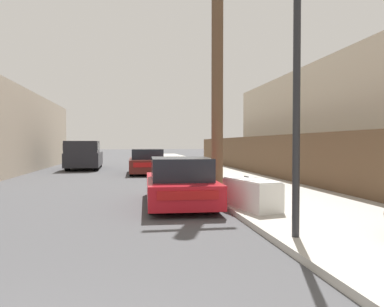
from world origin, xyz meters
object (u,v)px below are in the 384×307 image
(pickup_truck, at_px, (84,155))
(street_lamp, at_px, (297,81))
(parked_sports_car_red, at_px, (180,183))
(discarded_fridge, at_px, (251,194))
(utility_pole, at_px, (217,56))
(car_parked_mid, at_px, (147,162))

(pickup_truck, distance_m, street_lamp, 19.79)
(pickup_truck, bearing_deg, parked_sports_car_red, 104.69)
(pickup_truck, bearing_deg, discarded_fridge, 108.14)
(street_lamp, bearing_deg, utility_pole, 88.48)
(pickup_truck, xyz_separation_m, street_lamp, (5.64, -18.88, 1.75))
(parked_sports_car_red, distance_m, utility_pole, 4.79)
(car_parked_mid, height_order, utility_pole, utility_pole)
(discarded_fridge, distance_m, utility_pole, 5.50)
(discarded_fridge, relative_size, utility_pole, 0.21)
(car_parked_mid, distance_m, pickup_truck, 5.69)
(discarded_fridge, relative_size, street_lamp, 0.43)
(pickup_truck, relative_size, utility_pole, 0.62)
(discarded_fridge, bearing_deg, utility_pole, 77.16)
(discarded_fridge, xyz_separation_m, parked_sports_car_red, (-1.51, 1.48, 0.12))
(car_parked_mid, distance_m, utility_pole, 9.36)
(parked_sports_car_red, relative_size, utility_pole, 0.49)
(car_parked_mid, xyz_separation_m, pickup_truck, (-3.83, 4.20, 0.27))
(parked_sports_car_red, relative_size, car_parked_mid, 1.04)
(discarded_fridge, bearing_deg, car_parked_mid, 86.96)
(utility_pole, bearing_deg, car_parked_mid, 103.51)
(pickup_truck, height_order, utility_pole, utility_pole)
(utility_pole, height_order, street_lamp, utility_pole)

